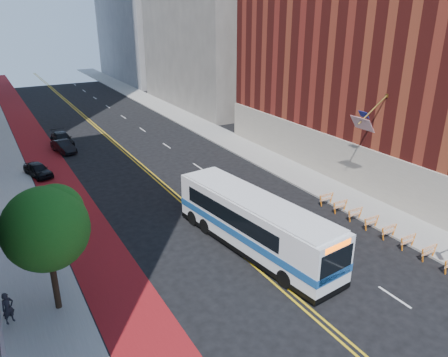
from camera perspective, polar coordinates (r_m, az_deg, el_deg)
ground at (r=24.52m, az=10.14°, el=-15.90°), size 160.00×160.00×0.00m
sidewalk_left at (r=46.93m, az=-26.76°, el=0.91°), size 4.00×140.00×0.15m
sidewalk_right at (r=53.20m, az=-0.30°, el=5.52°), size 4.00×140.00×0.15m
bus_lane_paint at (r=47.20m, az=-22.09°, el=1.69°), size 3.60×140.00×0.01m
center_line_inner at (r=48.68m, az=-12.91°, el=3.33°), size 0.14×140.00×0.01m
center_line_outer at (r=48.77m, az=-12.51°, el=3.40°), size 0.14×140.00×0.01m
lane_dashes at (r=57.44m, az=-10.59°, el=6.29°), size 0.14×98.20×0.01m
brick_building at (r=44.10m, az=23.89°, el=14.85°), size 18.73×36.00×22.00m
construction_barriers at (r=32.19m, az=19.70°, el=-5.79°), size 1.42×10.91×1.00m
street_tree at (r=22.91m, az=-22.18°, el=-5.67°), size 4.20×4.20×6.70m
transit_bus at (r=28.15m, az=3.84°, el=-5.74°), size 4.48×13.42×3.62m
car_a at (r=44.06m, az=-23.13°, el=1.06°), size 2.53×4.06×1.29m
car_b at (r=50.47m, az=-20.22°, el=3.95°), size 2.21×4.15×1.30m
car_c at (r=53.13m, az=-20.40°, el=4.84°), size 2.07×4.95×1.43m
pedestrian at (r=24.73m, az=-26.38°, el=-14.91°), size 0.72×0.63×1.68m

